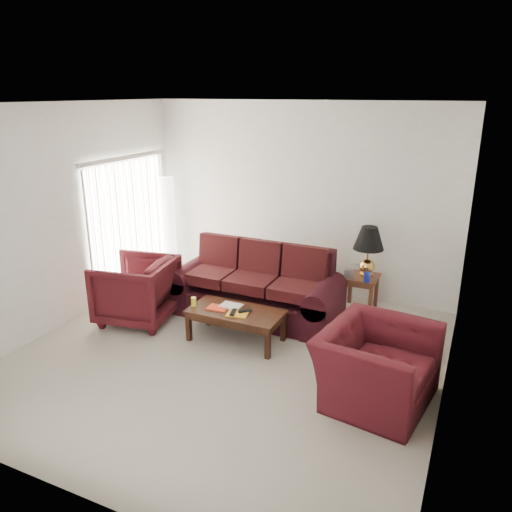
{
  "coord_description": "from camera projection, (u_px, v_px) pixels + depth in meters",
  "views": [
    {
      "loc": [
        2.62,
        -4.83,
        3.12
      ],
      "look_at": [
        0.0,
        0.85,
        1.05
      ],
      "focal_mm": 35.0,
      "sensor_mm": 36.0,
      "label": 1
    }
  ],
  "objects": [
    {
      "name": "clock",
      "position": [
        349.0,
        274.0,
        7.22
      ],
      "size": [
        0.15,
        0.09,
        0.14
      ],
      "primitive_type": "cube",
      "rotation": [
        0.0,
        0.0,
        0.27
      ],
      "color": "#BCBCC1",
      "rests_on": "end_table"
    },
    {
      "name": "blue_canister",
      "position": [
        367.0,
        277.0,
        7.08
      ],
      "size": [
        0.1,
        0.1,
        0.15
      ],
      "primitive_type": "cylinder",
      "rotation": [
        0.0,
        0.0,
        0.06
      ],
      "color": "#1929A7",
      "rests_on": "end_table"
    },
    {
      "name": "end_table",
      "position": [
        360.0,
        293.0,
        7.42
      ],
      "size": [
        0.54,
        0.54,
        0.54
      ],
      "primitive_type": null,
      "rotation": [
        0.0,
        0.0,
        -0.1
      ],
      "color": "#4A2719",
      "rests_on": "ground"
    },
    {
      "name": "table_lamp",
      "position": [
        368.0,
        252.0,
        7.23
      ],
      "size": [
        0.55,
        0.55,
        0.75
      ],
      "primitive_type": null,
      "rotation": [
        0.0,
        0.0,
        0.27
      ],
      "color": "gold",
      "rests_on": "end_table"
    },
    {
      "name": "remote_b",
      "position": [
        245.0,
        311.0,
        6.36
      ],
      "size": [
        0.16,
        0.17,
        0.02
      ],
      "primitive_type": "cube",
      "rotation": [
        0.0,
        0.0,
        -0.72
      ],
      "color": "black",
      "rests_on": "coffee_table"
    },
    {
      "name": "picture_frame",
      "position": [
        356.0,
        264.0,
        7.56
      ],
      "size": [
        0.18,
        0.21,
        0.06
      ],
      "primitive_type": "cube",
      "rotation": [
        1.36,
        0.0,
        0.22
      ],
      "color": "#BBBABF",
      "rests_on": "end_table"
    },
    {
      "name": "armchair_right",
      "position": [
        376.0,
        366.0,
        5.21
      ],
      "size": [
        1.23,
        1.36,
        0.79
      ],
      "primitive_type": "imported",
      "rotation": [
        0.0,
        0.0,
        1.42
      ],
      "color": "#430F16",
      "rests_on": "ground"
    },
    {
      "name": "magazine_red",
      "position": [
        218.0,
        308.0,
        6.5
      ],
      "size": [
        0.27,
        0.21,
        0.02
      ],
      "primitive_type": "cube",
      "rotation": [
        0.0,
        0.0,
        0.05
      ],
      "color": "red",
      "rests_on": "coffee_table"
    },
    {
      "name": "magazine_white",
      "position": [
        231.0,
        306.0,
        6.56
      ],
      "size": [
        0.28,
        0.21,
        0.02
      ],
      "primitive_type": "cube",
      "rotation": [
        0.0,
        0.0,
        -0.02
      ],
      "color": "white",
      "rests_on": "coffee_table"
    },
    {
      "name": "throw_pillow",
      "position": [
        249.0,
        250.0,
        7.88
      ],
      "size": [
        0.38,
        0.19,
        0.4
      ],
      "primitive_type": "cube",
      "rotation": [
        -0.21,
        0.0,
        0.01
      ],
      "color": "black",
      "rests_on": "sofa"
    },
    {
      "name": "magazine_orange",
      "position": [
        237.0,
        314.0,
        6.31
      ],
      "size": [
        0.29,
        0.24,
        0.02
      ],
      "primitive_type": "cube",
      "rotation": [
        0.0,
        0.0,
        0.19
      ],
      "color": "#F5AD1C",
      "rests_on": "coffee_table"
    },
    {
      "name": "yellow_glass",
      "position": [
        194.0,
        302.0,
        6.55
      ],
      "size": [
        0.09,
        0.09,
        0.12
      ],
      "primitive_type": "cylinder",
      "rotation": [
        0.0,
        0.0,
        -0.38
      ],
      "color": "#FFEF38",
      "rests_on": "coffee_table"
    },
    {
      "name": "floor",
      "position": [
        227.0,
        356.0,
        6.19
      ],
      "size": [
        5.0,
        5.0,
        0.0
      ],
      "primitive_type": "plane",
      "color": "#B9B19E",
      "rests_on": "ground"
    },
    {
      "name": "armchair_left",
      "position": [
        136.0,
        290.0,
        7.02
      ],
      "size": [
        1.16,
        1.13,
        0.91
      ],
      "primitive_type": "imported",
      "rotation": [
        0.0,
        0.0,
        -1.4
      ],
      "color": "#3F0E14",
      "rests_on": "ground"
    },
    {
      "name": "remote_a",
      "position": [
        233.0,
        312.0,
        6.31
      ],
      "size": [
        0.1,
        0.2,
        0.02
      ],
      "primitive_type": "cube",
      "rotation": [
        0.0,
        0.0,
        0.25
      ],
      "color": "black",
      "rests_on": "coffee_table"
    },
    {
      "name": "sofa",
      "position": [
        254.0,
        283.0,
        7.16
      ],
      "size": [
        2.53,
        1.23,
        1.01
      ],
      "primitive_type": null,
      "rotation": [
        0.0,
        0.0,
        0.07
      ],
      "color": "black",
      "rests_on": "ground"
    },
    {
      "name": "blinds",
      "position": [
        130.0,
        226.0,
        7.93
      ],
      "size": [
        0.1,
        2.0,
        2.16
      ],
      "primitive_type": "cube",
      "color": "silver",
      "rests_on": "ground"
    },
    {
      "name": "coffee_table",
      "position": [
        236.0,
        325.0,
        6.5
      ],
      "size": [
        1.32,
        0.84,
        0.43
      ],
      "primitive_type": null,
      "rotation": [
        0.0,
        0.0,
        -0.2
      ],
      "color": "black",
      "rests_on": "ground"
    },
    {
      "name": "floor_lamp",
      "position": [
        169.0,
        226.0,
        8.72
      ],
      "size": [
        0.3,
        0.3,
        1.76
      ],
      "primitive_type": null,
      "rotation": [
        0.0,
        0.0,
        0.03
      ],
      "color": "white",
      "rests_on": "ground"
    }
  ]
}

